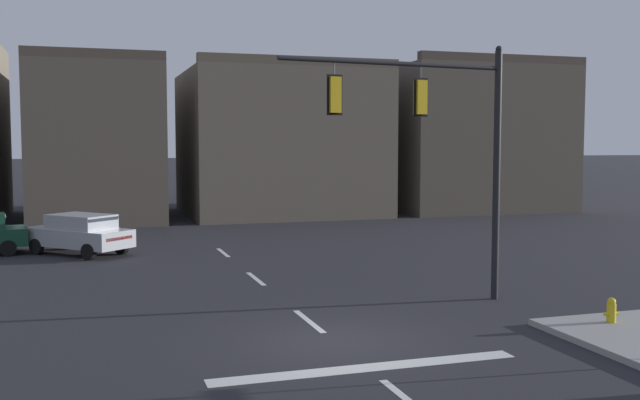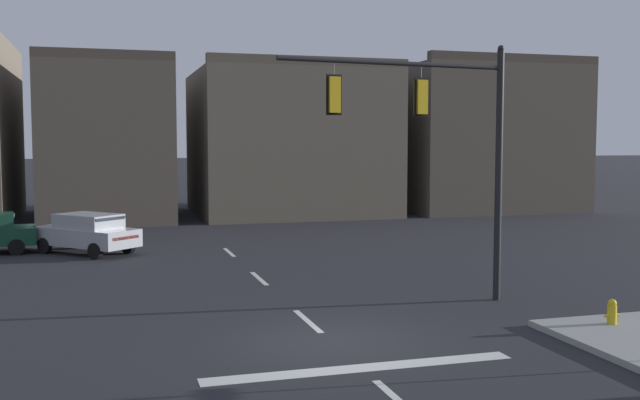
% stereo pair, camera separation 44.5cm
% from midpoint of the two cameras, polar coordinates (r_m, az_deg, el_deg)
% --- Properties ---
extents(ground_plane, '(400.00, 400.00, 0.00)m').
position_cam_midpoint_polar(ground_plane, '(16.73, 0.37, -10.94)').
color(ground_plane, '#232328').
extents(stop_bar_paint, '(6.40, 0.50, 0.01)m').
position_cam_midpoint_polar(stop_bar_paint, '(14.92, 2.81, -12.86)').
color(stop_bar_paint, silver).
rests_on(stop_bar_paint, ground).
extents(lane_centreline, '(0.16, 26.40, 0.01)m').
position_cam_midpoint_polar(lane_centreline, '(18.58, -1.57, -9.36)').
color(lane_centreline, silver).
rests_on(lane_centreline, ground).
extents(signal_mast_near_side, '(6.62, 0.83, 7.13)m').
position_cam_midpoint_polar(signal_mast_near_side, '(20.16, 8.75, 5.34)').
color(signal_mast_near_side, black).
rests_on(signal_mast_near_side, ground).
extents(car_lot_middle, '(4.31, 4.45, 1.61)m').
position_cam_midpoint_polar(car_lot_middle, '(30.78, -18.55, -2.45)').
color(car_lot_middle, '#9EA0A5').
rests_on(car_lot_middle, ground).
extents(fire_hydrant, '(0.40, 0.30, 0.75)m').
position_cam_midpoint_polar(fire_hydrant, '(19.04, 21.02, -8.32)').
color(fire_hydrant, gold).
rests_on(fire_hydrant, ground).
extents(building_row, '(42.68, 12.45, 10.59)m').
position_cam_midpoint_polar(building_row, '(46.12, -6.86, 4.66)').
color(building_row, '#665B4C').
rests_on(building_row, ground).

